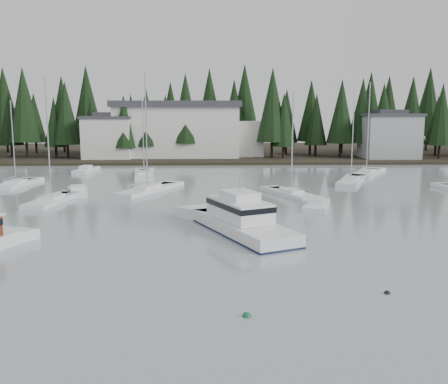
# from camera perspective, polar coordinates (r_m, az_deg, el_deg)

# --- Properties ---
(ground) EXTENTS (260.00, 260.00, 0.00)m
(ground) POSITION_cam_1_polar(r_m,az_deg,el_deg) (19.93, -5.86, -19.32)
(ground) COLOR #90999B
(ground) RESTS_ON ground
(far_shore_land) EXTENTS (240.00, 54.00, 1.00)m
(far_shore_land) POSITION_cam_1_polar(r_m,az_deg,el_deg) (114.85, -2.35, 4.51)
(far_shore_land) COLOR black
(far_shore_land) RESTS_ON ground
(conifer_treeline) EXTENTS (200.00, 22.00, 20.00)m
(conifer_treeline) POSITION_cam_1_polar(r_m,az_deg,el_deg) (103.89, -2.42, 4.01)
(conifer_treeline) COLOR black
(conifer_treeline) RESTS_ON ground
(house_west) EXTENTS (9.54, 7.42, 8.75)m
(house_west) POSITION_cam_1_polar(r_m,az_deg,el_deg) (98.50, -13.08, 6.21)
(house_west) COLOR silver
(house_west) RESTS_ON ground
(house_east_a) EXTENTS (10.60, 8.48, 9.25)m
(house_east_a) POSITION_cam_1_polar(r_m,az_deg,el_deg) (101.62, 18.37, 6.20)
(house_east_a) COLOR #999EA0
(house_east_a) RESTS_ON ground
(harbor_inn) EXTENTS (29.50, 11.50, 10.90)m
(harbor_inn) POSITION_cam_1_polar(r_m,az_deg,el_deg) (99.95, -4.18, 7.11)
(harbor_inn) COLOR silver
(harbor_inn) RESTS_ON ground
(cabin_cruiser_center) EXTENTS (8.19, 12.26, 5.07)m
(cabin_cruiser_center) POSITION_cam_1_polar(r_m,az_deg,el_deg) (39.32, 2.05, -3.60)
(cabin_cruiser_center) COLOR white
(cabin_cruiser_center) RESTS_ON ground
(sailboat_1) EXTENTS (7.46, 10.34, 14.25)m
(sailboat_1) POSITION_cam_1_polar(r_m,az_deg,el_deg) (77.98, 15.93, 1.96)
(sailboat_1) COLOR white
(sailboat_1) RESTS_ON ground
(sailboat_3) EXTENTS (4.16, 11.06, 12.04)m
(sailboat_3) POSITION_cam_1_polar(r_m,az_deg,el_deg) (74.12, -9.11, 1.82)
(sailboat_3) COLOR white
(sailboat_3) RESTS_ON ground
(sailboat_5) EXTENTS (5.53, 8.58, 12.19)m
(sailboat_5) POSITION_cam_1_polar(r_m,az_deg,el_deg) (56.80, 7.68, -0.38)
(sailboat_5) COLOR white
(sailboat_5) RESTS_ON ground
(sailboat_6) EXTENTS (3.51, 8.24, 11.36)m
(sailboat_6) POSITION_cam_1_polar(r_m,az_deg,el_deg) (69.21, -22.67, 0.70)
(sailboat_6) COLOR white
(sailboat_6) RESTS_ON ground
(sailboat_8) EXTENTS (6.14, 9.54, 12.71)m
(sailboat_8) POSITION_cam_1_polar(r_m,az_deg,el_deg) (68.87, 14.29, 1.10)
(sailboat_8) COLOR white
(sailboat_8) RESTS_ON ground
(sailboat_9) EXTENTS (3.80, 8.91, 13.50)m
(sailboat_9) POSITION_cam_1_polar(r_m,az_deg,el_deg) (55.26, -19.10, -1.07)
(sailboat_9) COLOR white
(sailboat_9) RESTS_ON ground
(sailboat_11) EXTENTS (6.86, 10.38, 14.42)m
(sailboat_11) POSITION_cam_1_polar(r_m,az_deg,el_deg) (59.96, -8.71, 0.11)
(sailboat_11) COLOR white
(sailboat_11) RESTS_ON ground
(runabout_1) EXTENTS (3.73, 5.71, 1.42)m
(runabout_1) POSITION_cam_1_polar(r_m,az_deg,el_deg) (50.00, 10.52, -1.70)
(runabout_1) COLOR white
(runabout_1) RESTS_ON ground
(runabout_3) EXTENTS (3.00, 6.38, 1.42)m
(runabout_3) POSITION_cam_1_polar(r_m,az_deg,el_deg) (81.42, -15.51, 2.32)
(runabout_3) COLOR white
(runabout_3) RESTS_ON ground
(runabout_4) EXTENTS (3.68, 6.41, 1.42)m
(runabout_4) POSITION_cam_1_polar(r_m,az_deg,el_deg) (59.97, -16.39, -0.11)
(runabout_4) COLOR white
(runabout_4) RESTS_ON ground
(mooring_buoy_green) EXTENTS (0.43, 0.43, 0.43)m
(mooring_buoy_green) POSITION_cam_1_polar(r_m,az_deg,el_deg) (24.08, 2.61, -14.02)
(mooring_buoy_green) COLOR #145933
(mooring_buoy_green) RESTS_ON ground
(mooring_buoy_dark) EXTENTS (0.34, 0.34, 0.34)m
(mooring_buoy_dark) POSITION_cam_1_polar(r_m,az_deg,el_deg) (28.16, 18.14, -10.96)
(mooring_buoy_dark) COLOR black
(mooring_buoy_dark) RESTS_ON ground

